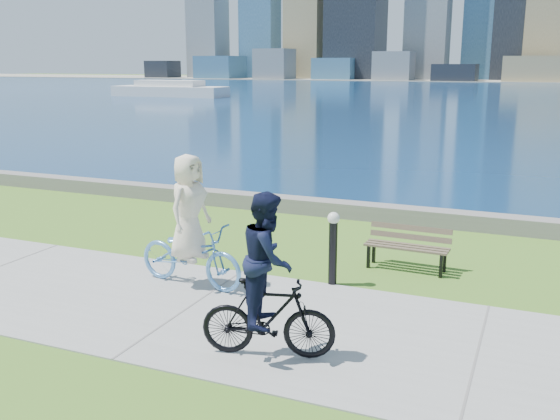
{
  "coord_description": "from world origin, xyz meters",
  "views": [
    {
      "loc": [
        0.5,
        -7.26,
        3.46
      ],
      "look_at": [
        -3.39,
        1.96,
        1.1
      ],
      "focal_mm": 40.0,
      "sensor_mm": 36.0,
      "label": 1
    }
  ],
  "objects_px": {
    "bollard_lamp": "(333,244)",
    "cyclist_woman": "(190,238)",
    "cyclist_man": "(268,289)",
    "park_bench": "(408,244)"
  },
  "relations": [
    {
      "from": "park_bench",
      "to": "cyclist_man",
      "type": "xyz_separation_m",
      "value": [
        -0.86,
        -3.97,
        0.42
      ]
    },
    {
      "from": "bollard_lamp",
      "to": "cyclist_man",
      "type": "xyz_separation_m",
      "value": [
        0.08,
        -2.7,
        0.19
      ]
    },
    {
      "from": "cyclist_man",
      "to": "park_bench",
      "type": "bearing_deg",
      "value": -26.65
    },
    {
      "from": "cyclist_man",
      "to": "bollard_lamp",
      "type": "bearing_deg",
      "value": -12.84
    },
    {
      "from": "park_bench",
      "to": "cyclist_woman",
      "type": "bearing_deg",
      "value": -141.72
    },
    {
      "from": "bollard_lamp",
      "to": "cyclist_man",
      "type": "bearing_deg",
      "value": -88.41
    },
    {
      "from": "park_bench",
      "to": "cyclist_woman",
      "type": "xyz_separation_m",
      "value": [
        -2.99,
        -2.19,
        0.35
      ]
    },
    {
      "from": "bollard_lamp",
      "to": "cyclist_woman",
      "type": "distance_m",
      "value": 2.25
    },
    {
      "from": "bollard_lamp",
      "to": "cyclist_woman",
      "type": "relative_size",
      "value": 0.57
    },
    {
      "from": "bollard_lamp",
      "to": "cyclist_woman",
      "type": "height_order",
      "value": "cyclist_woman"
    }
  ]
}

